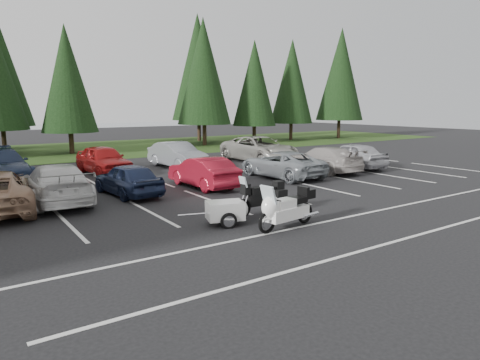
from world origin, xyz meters
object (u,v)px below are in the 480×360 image
(cargo_trailer, at_px, (225,213))
(car_far_1, at_px, (0,166))
(car_near_6, at_px, (282,164))
(car_near_4, at_px, (128,179))
(car_near_5, at_px, (203,172))
(adventure_motorcycle, at_px, (260,194))
(car_near_3, at_px, (57,184))
(car_far_4, at_px, (260,149))
(car_far_3, at_px, (177,155))
(car_far_2, at_px, (104,160))
(touring_motorcycle, at_px, (287,205))
(car_near_7, at_px, (324,159))
(car_near_8, at_px, (352,155))

(cargo_trailer, bearing_deg, car_far_1, 128.99)
(car_near_6, bearing_deg, car_far_1, -30.78)
(car_near_4, distance_m, car_near_5, 3.42)
(car_near_4, xyz_separation_m, car_near_5, (3.42, -0.17, 0.02))
(car_far_1, distance_m, adventure_motorcycle, 13.72)
(car_near_6, height_order, cargo_trailer, car_near_6)
(car_near_3, xyz_separation_m, car_near_6, (10.80, -0.20, -0.06))
(car_near_4, bearing_deg, car_far_4, -158.50)
(car_far_3, height_order, car_far_4, car_far_4)
(car_far_2, distance_m, touring_motorcycle, 13.61)
(car_near_7, relative_size, car_far_2, 1.07)
(car_near_4, bearing_deg, car_far_3, -136.06)
(car_near_8, height_order, car_far_2, car_far_2)
(touring_motorcycle, relative_size, cargo_trailer, 1.60)
(cargo_trailer, bearing_deg, car_near_3, 138.13)
(car_far_2, relative_size, adventure_motorcycle, 1.95)
(car_near_5, bearing_deg, car_near_3, -4.40)
(car_near_6, height_order, car_far_4, car_far_4)
(car_near_5, height_order, cargo_trailer, car_near_5)
(car_near_8, distance_m, adventure_motorcycle, 12.58)
(adventure_motorcycle, bearing_deg, car_near_6, 43.63)
(car_near_8, bearing_deg, car_near_3, 5.04)
(car_near_7, bearing_deg, car_near_4, 2.33)
(car_near_3, xyz_separation_m, car_near_8, (16.40, 0.07, 0.01))
(car_far_1, bearing_deg, car_near_3, -82.64)
(car_near_3, xyz_separation_m, adventure_motorcycle, (5.26, -5.77, -0.04))
(car_far_1, xyz_separation_m, adventure_motorcycle, (6.54, -12.06, -0.10))
(car_near_4, relative_size, car_near_7, 0.82)
(car_near_8, distance_m, touring_motorcycle, 13.71)
(car_near_5, bearing_deg, car_far_4, -144.09)
(car_near_3, bearing_deg, car_near_6, -178.49)
(car_near_8, bearing_deg, car_far_1, -14.58)
(car_far_2, distance_m, car_far_3, 4.35)
(car_near_8, xyz_separation_m, car_far_4, (-2.77, 5.43, 0.08))
(car_near_6, bearing_deg, touring_motorcycle, 48.83)
(car_near_4, height_order, touring_motorcycle, touring_motorcycle)
(car_near_7, height_order, touring_motorcycle, touring_motorcycle)
(car_near_6, bearing_deg, car_near_8, -179.82)
(car_near_6, distance_m, car_far_1, 13.71)
(car_far_2, height_order, cargo_trailer, car_far_2)
(car_far_2, bearing_deg, car_near_5, -73.15)
(car_far_1, height_order, cargo_trailer, car_far_1)
(car_near_5, height_order, car_near_6, car_near_5)
(car_near_8, xyz_separation_m, adventure_motorcycle, (-11.14, -5.84, -0.05))
(car_far_3, bearing_deg, cargo_trailer, -114.97)
(car_far_4, bearing_deg, car_far_1, 174.54)
(car_near_5, relative_size, car_far_3, 0.91)
(car_far_4, bearing_deg, touring_motorcycle, -126.14)
(car_near_4, xyz_separation_m, car_far_1, (-4.00, 6.41, 0.13))
(car_near_3, distance_m, adventure_motorcycle, 7.80)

